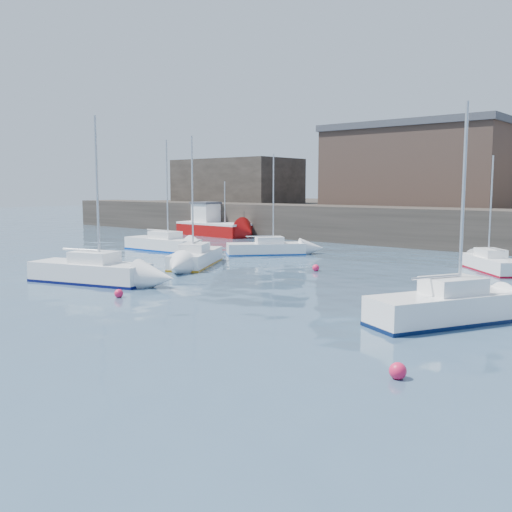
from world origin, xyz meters
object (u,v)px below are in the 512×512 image
Objects in this scene: sailboat_h at (266,248)px; buoy_near at (119,297)px; sailboat_f at (492,263)px; fishing_boat at (212,225)px; sailboat_a at (90,271)px; sailboat_c at (447,307)px; buoy_mid at (398,379)px; buoy_far at (316,271)px; sailboat_e at (163,243)px; sailboat_b at (196,257)px.

buoy_near is (4.87, -15.98, -0.45)m from sailboat_h.
sailboat_h reaches higher than sailboat_f.
sailboat_a is at bearing -58.18° from fishing_boat.
buoy_mid is (1.30, -6.34, -0.57)m from sailboat_c.
sailboat_f is at bearing 49.87° from sailboat_a.
sailboat_h is at bearing 92.94° from sailboat_a.
sailboat_h reaches higher than fishing_boat.
sailboat_h is 25.80m from buoy_mid.
sailboat_a is 20.45× the size of buoy_far.
sailboat_c is at bearing -35.48° from buoy_far.
sailboat_e is 14.45m from buoy_far.
sailboat_e reaches higher than buoy_near.
sailboat_e is at bearing -167.86° from sailboat_f.
buoy_mid is at bearing -78.42° from sailboat_c.
sailboat_b is 8.70m from sailboat_e.
fishing_boat is 31.14m from buoy_near.
buoy_near is 11.89m from buoy_far.
sailboat_a is 1.07× the size of sailboat_c.
sailboat_f reaches higher than fishing_boat.
sailboat_f reaches higher than buoy_mid.
sailboat_h is at bearing 106.97° from buoy_near.
sailboat_a is at bearing -87.06° from sailboat_h.
sailboat_a is 1.25× the size of sailboat_f.
buoy_mid is at bearing -8.15° from buoy_near.
buoy_far is (2.11, 11.70, 0.00)m from buoy_near.
sailboat_h is (7.39, 2.92, -0.07)m from sailboat_e.
buoy_far is (6.23, 10.29, -0.56)m from sailboat_a.
sailboat_a is 18.13m from buoy_mid.
sailboat_e is 20.46× the size of buoy_far.
fishing_boat is 24.64m from buoy_far.
sailboat_f is 14.65m from sailboat_h.
sailboat_b reaches higher than buoy_mid.
sailboat_h is 16.05× the size of buoy_mid.
buoy_far is at bearing 58.78° from sailboat_a.
buoy_mid is (18.26, -10.93, -0.49)m from sailboat_b.
sailboat_f is (13.79, 16.36, -0.11)m from sailboat_a.
sailboat_b is 17.59× the size of buoy_mid.
buoy_near is at bearing -160.50° from sailboat_c.
sailboat_c is at bearing -15.12° from sailboat_b.
buoy_far is at bearing -31.48° from sailboat_h.
buoy_near is at bearing -53.09° from fishing_boat.
sailboat_e is (-7.68, 4.09, 0.03)m from sailboat_b.
buoy_near is 0.96× the size of buoy_far.
sailboat_h is (-14.54, -1.80, -0.00)m from sailboat_f.
sailboat_e is 17.92m from buoy_near.
buoy_mid is (25.94, -15.01, -0.52)m from sailboat_e.
fishing_boat is 1.05× the size of sailboat_b.
sailboat_c is 19.18× the size of buoy_far.
sailboat_b is 21.28m from buoy_mid.
sailboat_b is 7.02m from sailboat_h.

